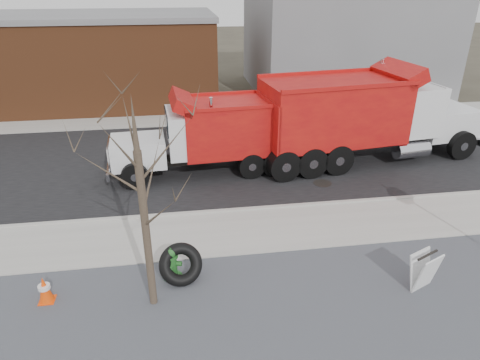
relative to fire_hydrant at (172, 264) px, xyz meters
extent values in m
plane|color=#383328|center=(2.73, 1.70, -0.44)|extent=(120.00, 120.00, 0.00)
cube|color=slate|center=(2.73, -1.80, -0.42)|extent=(60.00, 5.00, 0.03)
cube|color=#9E9B93|center=(2.73, 1.95, -0.41)|extent=(60.00, 2.50, 0.06)
cube|color=#9E9B93|center=(2.73, 3.25, -0.38)|extent=(60.00, 0.15, 0.11)
cube|color=black|center=(2.73, 8.00, -0.43)|extent=(60.00, 9.40, 0.02)
cube|color=#9E9B93|center=(2.73, 13.70, -0.41)|extent=(60.00, 2.00, 0.06)
cube|color=gray|center=(11.73, 19.70, 3.56)|extent=(12.00, 10.00, 8.00)
cube|color=brown|center=(-7.27, 18.70, 2.06)|extent=(20.00, 8.00, 5.00)
cube|color=gray|center=(-7.27, 18.70, 4.71)|extent=(20.20, 8.20, 0.30)
cylinder|color=#382D23|center=(-0.47, -0.90, 1.56)|extent=(0.18, 0.18, 4.00)
cone|color=#382D23|center=(-0.47, -0.90, 4.16)|extent=(0.14, 0.14, 1.20)
cylinder|color=#2F732C|center=(0.00, 0.01, -0.40)|extent=(0.50, 0.50, 0.07)
cylinder|color=#2F732C|center=(0.00, 0.01, -0.06)|extent=(0.26, 0.26, 0.69)
cylinder|color=#2F732C|center=(0.00, 0.01, 0.25)|extent=(0.34, 0.34, 0.06)
sphere|color=#2F732C|center=(0.00, 0.01, 0.37)|extent=(0.28, 0.28, 0.28)
cylinder|color=#2F732C|center=(0.00, 0.01, 0.48)|extent=(0.06, 0.06, 0.07)
cylinder|color=#2F732C|center=(-0.18, 0.06, 0.05)|extent=(0.17, 0.16, 0.13)
cylinder|color=#2F732C|center=(0.19, -0.05, 0.05)|extent=(0.17, 0.16, 0.13)
cylinder|color=#2F732C|center=(-0.05, -0.18, 0.02)|extent=(0.20, 0.18, 0.17)
torus|color=black|center=(0.23, -0.12, 0.06)|extent=(1.26, 1.04, 1.12)
cube|color=white|center=(6.31, -1.45, 0.10)|extent=(0.78, 0.53, 1.01)
cube|color=white|center=(6.22, -1.25, 0.10)|extent=(0.78, 0.53, 1.01)
cube|color=black|center=(6.27, -1.35, 0.60)|extent=(0.70, 0.34, 0.05)
cube|color=#FF4608|center=(-3.06, -0.46, -0.42)|extent=(0.37, 0.37, 0.04)
cone|color=#FF4608|center=(-3.06, -0.46, -0.06)|extent=(0.35, 0.35, 0.69)
cylinder|color=white|center=(-3.06, -0.46, 0.01)|extent=(0.29, 0.29, 0.10)
cube|color=black|center=(8.09, 7.07, 0.31)|extent=(9.70, 2.23, 0.25)
cube|color=silver|center=(12.04, 7.59, 0.94)|extent=(2.75, 2.51, 1.24)
cube|color=silver|center=(13.10, 7.73, 0.94)|extent=(0.32, 1.97, 1.13)
cube|color=silver|center=(10.16, 7.34, 1.73)|extent=(2.13, 2.81, 2.03)
cube|color=black|center=(10.90, 7.44, 2.29)|extent=(0.34, 2.25, 0.90)
cube|color=#B5160F|center=(6.64, 6.88, 1.84)|extent=(5.95, 3.42, 2.48)
cylinder|color=silver|center=(9.18, 8.29, 2.24)|extent=(0.18, 0.18, 2.71)
cylinder|color=black|center=(12.08, 8.82, 0.21)|extent=(1.28, 0.50, 1.24)
cylinder|color=black|center=(12.40, 6.40, 0.21)|extent=(1.28, 0.50, 1.24)
cylinder|color=black|center=(5.15, 7.78, 0.21)|extent=(1.28, 0.50, 1.24)
cylinder|color=black|center=(5.44, 5.63, 0.21)|extent=(1.28, 0.50, 1.24)
cube|color=black|center=(1.66, 6.69, 0.19)|extent=(7.59, 1.34, 0.20)
cube|color=silver|center=(-1.21, 6.49, 0.69)|extent=(2.16, 1.94, 1.02)
cube|color=silver|center=(-2.28, 6.42, 0.69)|extent=(0.17, 1.62, 0.92)
cube|color=silver|center=(0.69, 6.63, 1.34)|extent=(1.62, 2.23, 1.66)
cube|color=black|center=(-0.06, 6.57, 1.80)|extent=(0.18, 1.85, 0.74)
cube|color=#B5160F|center=(2.86, 6.78, 1.43)|extent=(4.77, 2.54, 2.03)
cylinder|color=silver|center=(1.60, 5.81, 1.76)|extent=(0.14, 0.14, 2.22)
cylinder|color=black|center=(-1.34, 5.48, 0.09)|extent=(1.03, 0.35, 1.02)
cylinder|color=black|center=(-1.48, 7.47, 0.09)|extent=(1.03, 0.35, 1.02)
cylinder|color=black|center=(4.03, 5.97, 0.09)|extent=(1.03, 0.35, 1.02)
cylinder|color=black|center=(3.91, 7.74, 0.09)|extent=(1.03, 0.35, 1.02)
camera|label=1|loc=(0.43, -9.26, 6.80)|focal=32.00mm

